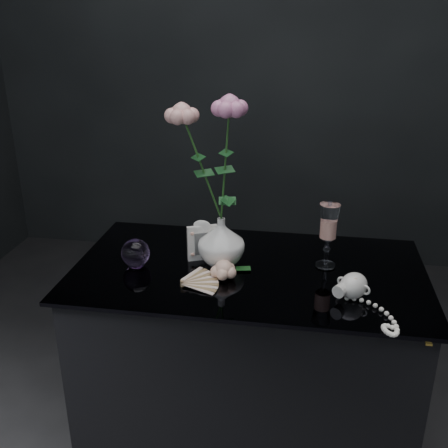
% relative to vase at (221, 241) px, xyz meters
% --- Properties ---
extents(table, '(1.05, 0.58, 0.76)m').
position_rel_vase_xyz_m(table, '(0.09, -0.02, -0.45)').
color(table, black).
rests_on(table, ground).
extents(vase, '(0.15, 0.15, 0.15)m').
position_rel_vase_xyz_m(vase, '(0.00, 0.00, 0.00)').
color(vase, white).
rests_on(vase, table).
extents(wine_glass, '(0.06, 0.06, 0.20)m').
position_rel_vase_xyz_m(wine_glass, '(0.31, 0.03, 0.03)').
color(wine_glass, white).
rests_on(wine_glass, table).
extents(picture_frame, '(0.12, 0.11, 0.13)m').
position_rel_vase_xyz_m(picture_frame, '(-0.06, 0.02, -0.01)').
color(picture_frame, white).
rests_on(picture_frame, table).
extents(paperweight, '(0.11, 0.11, 0.09)m').
position_rel_vase_xyz_m(paperweight, '(-0.25, -0.06, -0.03)').
color(paperweight, '#AC7CCA').
rests_on(paperweight, table).
extents(paper_fan, '(0.22, 0.18, 0.02)m').
position_rel_vase_xyz_m(paper_fan, '(-0.08, -0.16, -0.06)').
color(paper_fan, '#F2ECC2').
rests_on(paper_fan, table).
extents(loose_rose, '(0.17, 0.20, 0.06)m').
position_rel_vase_xyz_m(loose_rose, '(0.02, -0.09, -0.05)').
color(loose_rose, '#FFBDA4').
rests_on(loose_rose, table).
extents(pearl_jar, '(0.34, 0.34, 0.07)m').
position_rel_vase_xyz_m(pearl_jar, '(0.38, -0.14, -0.04)').
color(pearl_jar, silver).
rests_on(pearl_jar, table).
extents(roses, '(0.21, 0.12, 0.41)m').
position_rel_vase_xyz_m(roses, '(-0.03, -0.00, 0.27)').
color(roses, '#E19C97').
rests_on(roses, vase).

